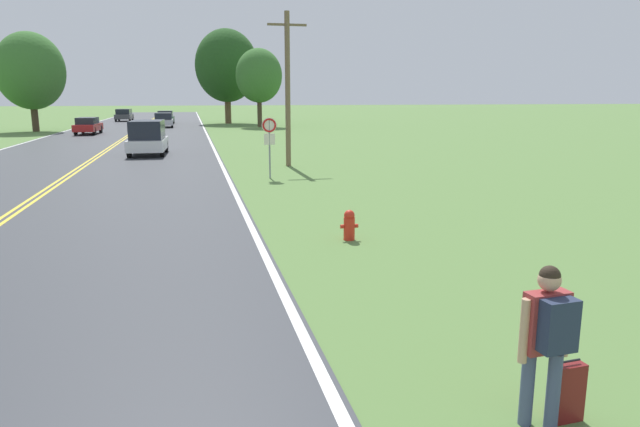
{
  "coord_description": "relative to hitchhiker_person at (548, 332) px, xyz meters",
  "views": [
    {
      "loc": [
        5.03,
        -0.31,
        3.29
      ],
      "look_at": [
        7.28,
        9.61,
        1.18
      ],
      "focal_mm": 32.0,
      "sensor_mm": 36.0,
      "label": 1
    }
  ],
  "objects": [
    {
      "name": "hitchhiker_person",
      "position": [
        0.0,
        0.0,
        0.0
      ],
      "size": [
        0.58,
        0.42,
        1.7
      ],
      "rotation": [
        0.0,
        0.0,
        1.65
      ],
      "color": "#475175",
      "rests_on": "ground"
    },
    {
      "name": "suitcase",
      "position": [
        0.32,
        0.07,
        -0.73
      ],
      "size": [
        0.39,
        0.17,
        0.67
      ],
      "rotation": [
        0.0,
        0.0,
        1.65
      ],
      "color": "maroon",
      "rests_on": "ground"
    },
    {
      "name": "fire_hydrant",
      "position": [
        0.19,
        7.82,
        -0.68
      ],
      "size": [
        0.42,
        0.26,
        0.71
      ],
      "color": "red",
      "rests_on": "ground"
    },
    {
      "name": "traffic_sign",
      "position": [
        -0.21,
        18.23,
        0.79
      ],
      "size": [
        0.6,
        0.1,
        2.43
      ],
      "color": "gray",
      "rests_on": "ground"
    },
    {
      "name": "utility_pole_midground",
      "position": [
        1.21,
        22.15,
        2.63
      ],
      "size": [
        1.8,
        0.24,
        7.04
      ],
      "color": "brown",
      "rests_on": "ground"
    },
    {
      "name": "tree_behind_sign",
      "position": [
        4.05,
        57.12,
        4.3
      ],
      "size": [
        4.89,
        4.89,
        8.17
      ],
      "color": "#473828",
      "rests_on": "ground"
    },
    {
      "name": "tree_mid_treeline",
      "position": [
        -17.32,
        53.61,
        4.45
      ],
      "size": [
        6.08,
        6.08,
        9.0
      ],
      "color": "#473828",
      "rests_on": "ground"
    },
    {
      "name": "tree_right_cluster",
      "position": [
        1.26,
        65.59,
        5.7
      ],
      "size": [
        7.37,
        7.37,
        11.0
      ],
      "color": "brown",
      "rests_on": "ground"
    },
    {
      "name": "car_white_van_nearest",
      "position": [
        -5.64,
        28.96,
        -0.04
      ],
      "size": [
        2.11,
        4.4,
        1.93
      ],
      "rotation": [
        0.0,
        0.0,
        -1.61
      ],
      "color": "black",
      "rests_on": "ground"
    },
    {
      "name": "car_red_sedan_approaching",
      "position": [
        -11.88,
        48.26,
        -0.28
      ],
      "size": [
        1.88,
        4.56,
        1.45
      ],
      "rotation": [
        0.0,
        0.0,
        1.53
      ],
      "color": "black",
      "rests_on": "ground"
    },
    {
      "name": "car_silver_hatchback_mid_near",
      "position": [
        -5.98,
        58.28,
        -0.23
      ],
      "size": [
        2.01,
        3.98,
        1.51
      ],
      "rotation": [
        0.0,
        0.0,
        -1.55
      ],
      "color": "black",
      "rests_on": "ground"
    },
    {
      "name": "car_dark_green_sedan_mid_far",
      "position": [
        -6.05,
        66.03,
        -0.27
      ],
      "size": [
        1.96,
        4.15,
        1.52
      ],
      "rotation": [
        0.0,
        0.0,
        -1.6
      ],
      "color": "black",
      "rests_on": "ground"
    },
    {
      "name": "car_dark_grey_suv_receding",
      "position": [
        -11.59,
        74.41,
        -0.19
      ],
      "size": [
        2.07,
        4.14,
        1.58
      ],
      "rotation": [
        0.0,
        0.0,
        1.53
      ],
      "color": "black",
      "rests_on": "ground"
    }
  ]
}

